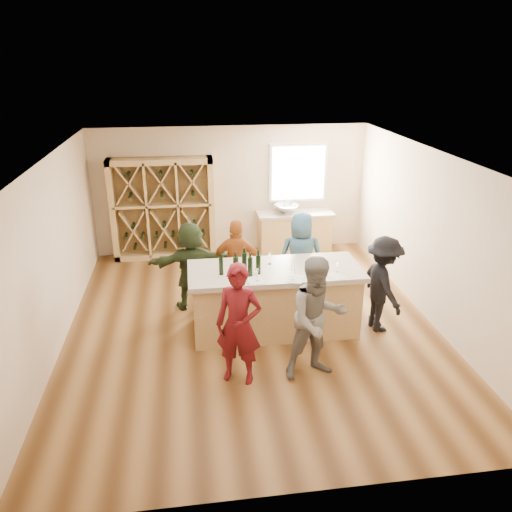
{
  "coord_description": "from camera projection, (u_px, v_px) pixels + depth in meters",
  "views": [
    {
      "loc": [
        -0.94,
        -7.25,
        4.21
      ],
      "look_at": [
        0.1,
        0.2,
        1.15
      ],
      "focal_mm": 35.0,
      "sensor_mm": 36.0,
      "label": 1
    }
  ],
  "objects": [
    {
      "name": "wine_bottle_b",
      "position": [
        236.0,
        267.0,
        7.45
      ],
      "size": [
        0.11,
        0.11,
        0.33
      ],
      "primitive_type": "cylinder",
      "rotation": [
        0.0,
        0.0,
        0.37
      ],
      "color": "black",
      "rests_on": "tasting_counter_top"
    },
    {
      "name": "back_counter_base",
      "position": [
        294.0,
        233.0,
        11.31
      ],
      "size": [
        1.6,
        0.58,
        0.86
      ],
      "primitive_type": "cube",
      "color": "tan",
      "rests_on": "floor"
    },
    {
      "name": "sink",
      "position": [
        286.0,
        209.0,
        11.06
      ],
      "size": [
        0.54,
        0.54,
        0.19
      ],
      "primitive_type": "imported",
      "color": "silver",
      "rests_on": "back_counter_top"
    },
    {
      "name": "floor",
      "position": [
        252.0,
        327.0,
        8.38
      ],
      "size": [
        6.0,
        7.0,
        0.1
      ],
      "primitive_type": "cube",
      "color": "brown",
      "rests_on": "ground"
    },
    {
      "name": "wine_bottle_e",
      "position": [
        258.0,
        264.0,
        7.58
      ],
      "size": [
        0.09,
        0.09,
        0.31
      ],
      "primitive_type": "cylinder",
      "rotation": [
        0.0,
        0.0,
        0.23
      ],
      "color": "black",
      "rests_on": "tasting_counter_top"
    },
    {
      "name": "faucet",
      "position": [
        285.0,
        204.0,
        11.21
      ],
      "size": [
        0.02,
        0.02,
        0.3
      ],
      "primitive_type": "cylinder",
      "color": "silver",
      "rests_on": "back_counter_top"
    },
    {
      "name": "tasting_menu_b",
      "position": [
        296.0,
        279.0,
        7.46
      ],
      "size": [
        0.33,
        0.37,
        0.0
      ],
      "primitive_type": "cube",
      "rotation": [
        0.0,
        0.0,
        -0.4
      ],
      "color": "white",
      "rests_on": "tasting_counter_top"
    },
    {
      "name": "wall_left",
      "position": [
        49.0,
        256.0,
        7.44
      ],
      "size": [
        0.1,
        7.0,
        2.8
      ],
      "primitive_type": "cube",
      "color": "beige",
      "rests_on": "ground"
    },
    {
      "name": "wine_bottle_c",
      "position": [
        244.0,
        263.0,
        7.63
      ],
      "size": [
        0.09,
        0.09,
        0.32
      ],
      "primitive_type": "cylinder",
      "rotation": [
        0.0,
        0.0,
        -0.2
      ],
      "color": "black",
      "rests_on": "tasting_counter_top"
    },
    {
      "name": "wine_glass_f",
      "position": [
        270.0,
        259.0,
        7.96
      ],
      "size": [
        0.07,
        0.07,
        0.18
      ],
      "primitive_type": "cone",
      "color": "white",
      "rests_on": "tasting_counter_top"
    },
    {
      "name": "wine_rack",
      "position": [
        163.0,
        209.0,
        10.75
      ],
      "size": [
        2.2,
        0.45,
        2.2
      ],
      "primitive_type": "cube",
      "color": "tan",
      "rests_on": "floor"
    },
    {
      "name": "wine_glass_d",
      "position": [
        309.0,
        264.0,
        7.72
      ],
      "size": [
        0.09,
        0.09,
        0.2
      ],
      "primitive_type": "cone",
      "rotation": [
        0.0,
        0.0,
        -0.25
      ],
      "color": "white",
      "rests_on": "tasting_counter_top"
    },
    {
      "name": "person_far_left",
      "position": [
        191.0,
        266.0,
        8.66
      ],
      "size": [
        1.51,
        0.65,
        1.59
      ],
      "primitive_type": "imported",
      "rotation": [
        0.0,
        0.0,
        3.23
      ],
      "color": "#263319",
      "rests_on": "floor"
    },
    {
      "name": "tasting_counter_top",
      "position": [
        275.0,
        271.0,
        7.83
      ],
      "size": [
        2.72,
        1.12,
        0.08
      ],
      "primitive_type": "cube",
      "color": "#B5A894",
      "rests_on": "tasting_counter_base"
    },
    {
      "name": "ceiling",
      "position": [
        251.0,
        154.0,
        7.28
      ],
      "size": [
        6.0,
        7.0,
        0.1
      ],
      "primitive_type": "cube",
      "color": "white",
      "rests_on": "ground"
    },
    {
      "name": "wine_glass_a",
      "position": [
        257.0,
        275.0,
        7.35
      ],
      "size": [
        0.09,
        0.09,
        0.2
      ],
      "primitive_type": "cone",
      "rotation": [
        0.0,
        0.0,
        0.18
      ],
      "color": "white",
      "rests_on": "tasting_counter_top"
    },
    {
      "name": "wine_glass_e",
      "position": [
        337.0,
        267.0,
        7.66
      ],
      "size": [
        0.07,
        0.07,
        0.16
      ],
      "primitive_type": "cone",
      "rotation": [
        0.0,
        0.0,
        -0.21
      ],
      "color": "white",
      "rests_on": "tasting_counter_top"
    },
    {
      "name": "window_frame",
      "position": [
        298.0,
        173.0,
        11.07
      ],
      "size": [
        1.3,
        0.06,
        1.3
      ],
      "primitive_type": "cube",
      "color": "white",
      "rests_on": "wall_back"
    },
    {
      "name": "person_far_mid",
      "position": [
        237.0,
        264.0,
        8.71
      ],
      "size": [
        1.02,
        0.67,
        1.6
      ],
      "primitive_type": "imported",
      "rotation": [
        0.0,
        0.0,
        2.92
      ],
      "color": "#994C19",
      "rests_on": "floor"
    },
    {
      "name": "wall_right",
      "position": [
        435.0,
        237.0,
        8.22
      ],
      "size": [
        0.1,
        7.0,
        2.8
      ],
      "primitive_type": "cube",
      "color": "beige",
      "rests_on": "ground"
    },
    {
      "name": "tasting_menu_c",
      "position": [
        336.0,
        276.0,
        7.57
      ],
      "size": [
        0.28,
        0.32,
        0.0
      ],
      "primitive_type": "cube",
      "rotation": [
        0.0,
        0.0,
        0.34
      ],
      "color": "white",
      "rests_on": "tasting_counter_top"
    },
    {
      "name": "wine_bottle_d",
      "position": [
        250.0,
        267.0,
        7.51
      ],
      "size": [
        0.08,
        0.08,
        0.3
      ],
      "primitive_type": "cylinder",
      "rotation": [
        0.0,
        0.0,
        -0.06
      ],
      "color": "black",
      "rests_on": "tasting_counter_top"
    },
    {
      "name": "person_far_right",
      "position": [
        301.0,
        257.0,
        8.94
      ],
      "size": [
        0.88,
        0.65,
        1.65
      ],
      "primitive_type": "imported",
      "rotation": [
        0.0,
        0.0,
        2.98
      ],
      "color": "#335972",
      "rests_on": "floor"
    },
    {
      "name": "back_counter_top",
      "position": [
        295.0,
        214.0,
        11.14
      ],
      "size": [
        1.7,
        0.62,
        0.06
      ],
      "primitive_type": "cube",
      "color": "#B5A894",
      "rests_on": "back_counter_base"
    },
    {
      "name": "window_pane",
      "position": [
        298.0,
        173.0,
        11.04
      ],
      "size": [
        1.18,
        0.01,
        1.18
      ],
      "primitive_type": "cube",
      "color": "white",
      "rests_on": "wall_back"
    },
    {
      "name": "tasting_menu_a",
      "position": [
        255.0,
        280.0,
        7.43
      ],
      "size": [
        0.27,
        0.34,
        0.0
      ],
      "primitive_type": "cube",
      "rotation": [
        0.0,
        0.0,
        0.12
      ],
      "color": "white",
      "rests_on": "tasting_counter_top"
    },
    {
      "name": "wall_back",
      "position": [
        231.0,
        190.0,
        11.09
      ],
      "size": [
        6.0,
        0.1,
        2.8
      ],
      "primitive_type": "cube",
      "color": "beige",
      "rests_on": "ground"
    },
    {
      "name": "tasting_counter_base",
      "position": [
        274.0,
        302.0,
        8.03
      ],
      "size": [
        2.6,
        1.0,
        1.0
      ],
      "primitive_type": "cube",
      "color": "tan",
      "rests_on": "floor"
    },
    {
      "name": "wall_front",
      "position": [
        301.0,
        384.0,
        4.57
      ],
      "size": [
        6.0,
        0.1,
        2.8
      ],
      "primitive_type": "cube",
      "color": "beige",
      "rests_on": "ground"
    },
    {
      "name": "person_server",
      "position": [
        382.0,
        284.0,
        7.95
      ],
      "size": [
        0.58,
        1.07,
        1.59
      ],
      "primitive_type": "imported",
      "rotation": [
        0.0,
        0.0,
        1.68
      ],
      "color": "black",
      "rests_on": "floor"
    },
    {
      "name": "person_near_right",
      "position": [
        317.0,
        319.0,
        6.74
      ],
      "size": [
        0.93,
        0.62,
        1.77
      ],
      "primitive_type": "imported",
      "rotation": [
        0.0,
        0.0,
        0.18
      ],
      "color": "slate",
      "rests_on": "floor"
    },
    {
      "name": "wine_glass_b",
      "position": [
        293.0,
        275.0,
        7.38
      ],
      "size": [
        0.09,
        0.09,
        0.18
      ],
      "primitive_type": "cone",
      "rotation": [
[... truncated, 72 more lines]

